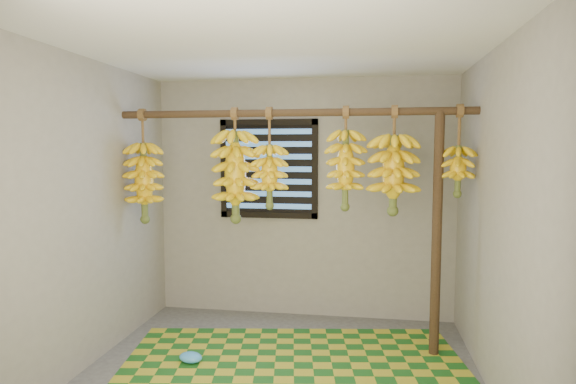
% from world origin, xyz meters
% --- Properties ---
extents(floor, '(3.00, 3.00, 0.01)m').
position_xyz_m(floor, '(0.00, 0.00, -0.01)').
color(floor, '#4A4A4A').
rests_on(floor, ground).
extents(ceiling, '(3.00, 3.00, 0.01)m').
position_xyz_m(ceiling, '(0.00, 0.00, 2.40)').
color(ceiling, silver).
rests_on(ceiling, wall_back).
extents(wall_back, '(3.00, 0.01, 2.40)m').
position_xyz_m(wall_back, '(0.00, 1.50, 1.20)').
color(wall_back, gray).
rests_on(wall_back, floor).
extents(wall_left, '(0.01, 3.00, 2.40)m').
position_xyz_m(wall_left, '(-1.50, 0.00, 1.20)').
color(wall_left, gray).
rests_on(wall_left, floor).
extents(wall_right, '(0.01, 3.00, 2.40)m').
position_xyz_m(wall_right, '(1.50, 0.00, 1.20)').
color(wall_right, gray).
rests_on(wall_right, floor).
extents(window, '(1.00, 0.04, 1.00)m').
position_xyz_m(window, '(-0.35, 1.48, 1.50)').
color(window, black).
rests_on(window, wall_back).
extents(hanging_pole, '(3.00, 0.06, 0.06)m').
position_xyz_m(hanging_pole, '(0.00, 0.70, 2.00)').
color(hanging_pole, '#472F1C').
rests_on(hanging_pole, wall_left).
extents(support_post, '(0.08, 0.08, 2.00)m').
position_xyz_m(support_post, '(1.20, 0.70, 1.00)').
color(support_post, '#472F1C').
rests_on(support_post, floor).
extents(plastic_bag, '(0.22, 0.18, 0.08)m').
position_xyz_m(plastic_bag, '(-0.73, 0.21, 0.05)').
color(plastic_bag, '#3F9CEB').
rests_on(plastic_bag, woven_mat).
extents(banana_bunch_a, '(0.31, 0.31, 1.00)m').
position_xyz_m(banana_bunch_a, '(-1.32, 0.70, 1.41)').
color(banana_bunch_a, brown).
rests_on(banana_bunch_a, hanging_pole).
extents(banana_bunch_b, '(0.37, 0.37, 0.97)m').
position_xyz_m(banana_bunch_b, '(-0.48, 0.70, 1.47)').
color(banana_bunch_b, brown).
rests_on(banana_bunch_b, hanging_pole).
extents(banana_bunch_c, '(0.30, 0.30, 0.85)m').
position_xyz_m(banana_bunch_c, '(-0.18, 0.70, 1.47)').
color(banana_bunch_c, brown).
rests_on(banana_bunch_c, hanging_pole).
extents(banana_bunch_d, '(0.30, 0.30, 0.85)m').
position_xyz_m(banana_bunch_d, '(0.46, 0.70, 1.53)').
color(banana_bunch_d, brown).
rests_on(banana_bunch_d, hanging_pole).
extents(banana_bunch_e, '(0.39, 0.39, 0.88)m').
position_xyz_m(banana_bunch_e, '(0.85, 0.70, 1.49)').
color(banana_bunch_e, brown).
rests_on(banana_bunch_e, hanging_pole).
extents(banana_bunch_f, '(0.27, 0.27, 0.73)m').
position_xyz_m(banana_bunch_f, '(1.35, 0.70, 1.53)').
color(banana_bunch_f, brown).
rests_on(banana_bunch_f, hanging_pole).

